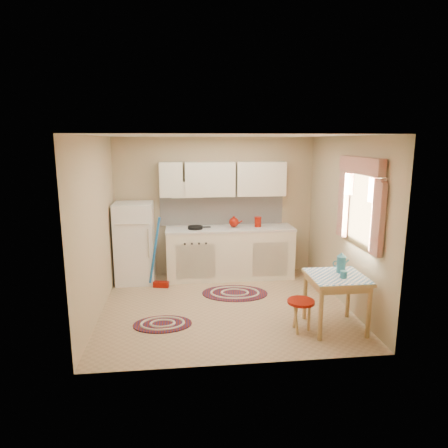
{
  "coord_description": "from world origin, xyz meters",
  "views": [
    {
      "loc": [
        -0.64,
        -5.57,
        2.43
      ],
      "look_at": [
        0.01,
        0.25,
        1.21
      ],
      "focal_mm": 32.0,
      "sensor_mm": 36.0,
      "label": 1
    }
  ],
  "objects_px": {
    "table": "(335,302)",
    "stool": "(300,316)",
    "fridge": "(135,243)",
    "base_cabinets": "(230,253)"
  },
  "relations": [
    {
      "from": "fridge",
      "to": "stool",
      "type": "bearing_deg",
      "value": -42.85
    },
    {
      "from": "base_cabinets",
      "to": "stool",
      "type": "relative_size",
      "value": 5.36
    },
    {
      "from": "table",
      "to": "stool",
      "type": "height_order",
      "value": "table"
    },
    {
      "from": "base_cabinets",
      "to": "table",
      "type": "distance_m",
      "value": 2.44
    },
    {
      "from": "fridge",
      "to": "stool",
      "type": "xyz_separation_m",
      "value": [
        2.31,
        -2.15,
        -0.49
      ]
    },
    {
      "from": "fridge",
      "to": "stool",
      "type": "height_order",
      "value": "fridge"
    },
    {
      "from": "fridge",
      "to": "stool",
      "type": "relative_size",
      "value": 3.33
    },
    {
      "from": "fridge",
      "to": "base_cabinets",
      "type": "xyz_separation_m",
      "value": [
        1.67,
        0.05,
        -0.26
      ]
    },
    {
      "from": "base_cabinets",
      "to": "table",
      "type": "bearing_deg",
      "value": -62.61
    },
    {
      "from": "fridge",
      "to": "stool",
      "type": "distance_m",
      "value": 3.19
    }
  ]
}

